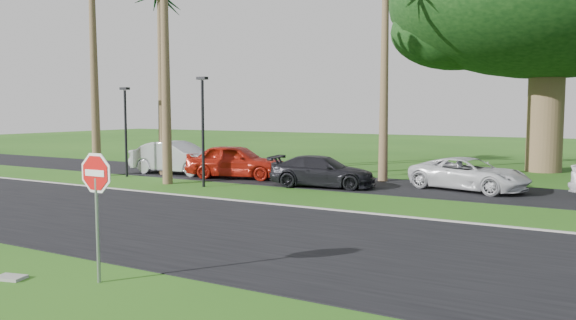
# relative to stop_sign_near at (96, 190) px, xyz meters

# --- Properties ---
(ground) EXTENTS (120.00, 120.00, 0.00)m
(ground) POSITION_rel_stop_sign_near_xyz_m (-0.50, 3.00, -1.77)
(ground) COLOR #1F4C13
(ground) RESTS_ON ground
(road) EXTENTS (120.00, 8.00, 0.02)m
(road) POSITION_rel_stop_sign_near_xyz_m (-0.50, 5.00, -1.76)
(road) COLOR black
(road) RESTS_ON ground
(parking_strip) EXTENTS (120.00, 5.00, 0.02)m
(parking_strip) POSITION_rel_stop_sign_near_xyz_m (-0.50, 15.50, -1.76)
(parking_strip) COLOR black
(parking_strip) RESTS_ON ground
(curb) EXTENTS (120.00, 0.12, 0.06)m
(curb) POSITION_rel_stop_sign_near_xyz_m (-0.50, 9.05, -1.74)
(curb) COLOR gray
(curb) RESTS_ON ground
(stop_sign_near) EXTENTS (1.05, 0.07, 2.62)m
(stop_sign_near) POSITION_rel_stop_sign_near_xyz_m (0.00, 0.00, 0.00)
(stop_sign_near) COLOR gray
(stop_sign_near) RESTS_ON ground
(streetlight_left) EXTENTS (0.45, 0.25, 4.34)m
(streetlight_left) POSITION_rel_stop_sign_near_xyz_m (-12.00, 12.50, 0.72)
(streetlight_left) COLOR black
(streetlight_left) RESTS_ON ground
(streetlight_right) EXTENTS (0.45, 0.25, 4.64)m
(streetlight_right) POSITION_rel_stop_sign_near_xyz_m (-6.50, 11.50, 0.88)
(streetlight_right) COLOR black
(streetlight_right) RESTS_ON ground
(car_silver) EXTENTS (5.05, 1.99, 1.64)m
(car_silver) POSITION_rel_stop_sign_near_xyz_m (-10.55, 14.54, -0.96)
(car_silver) COLOR #B9BBC1
(car_silver) RESTS_ON ground
(car_red) EXTENTS (5.05, 2.97, 1.61)m
(car_red) POSITION_rel_stop_sign_near_xyz_m (-6.95, 14.57, -0.97)
(car_red) COLOR #A31A0D
(car_red) RESTS_ON ground
(car_dark) EXTENTS (4.72, 2.54, 1.30)m
(car_dark) POSITION_rel_stop_sign_near_xyz_m (-2.06, 13.90, -1.12)
(car_dark) COLOR black
(car_dark) RESTS_ON ground
(car_minivan) EXTENTS (5.13, 3.30, 1.32)m
(car_minivan) POSITION_rel_stop_sign_near_xyz_m (3.56, 15.89, -1.12)
(car_minivan) COLOR silver
(car_minivan) RESTS_ON ground
(utility_slab) EXTENTS (0.62, 0.48, 0.06)m
(utility_slab) POSITION_rel_stop_sign_near_xyz_m (-1.66, -0.71, -1.74)
(utility_slab) COLOR gray
(utility_slab) RESTS_ON ground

